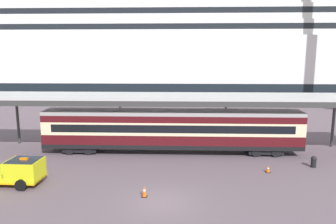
{
  "coord_description": "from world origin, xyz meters",
  "views": [
    {
      "loc": [
        1.11,
        -18.93,
        9.07
      ],
      "look_at": [
        0.11,
        7.44,
        4.5
      ],
      "focal_mm": 34.09,
      "sensor_mm": 36.0,
      "label": 1
    }
  ],
  "objects_px": {
    "train_carriage": "(172,129)",
    "service_truck": "(12,171)",
    "traffic_cone_mid": "(268,169)",
    "quay_bollard": "(314,161)",
    "cruise_ship": "(237,45)",
    "traffic_cone_near": "(144,191)"
  },
  "relations": [
    {
      "from": "train_carriage",
      "to": "quay_bollard",
      "type": "height_order",
      "value": "train_carriage"
    },
    {
      "from": "train_carriage",
      "to": "service_truck",
      "type": "xyz_separation_m",
      "value": [
        -11.22,
        -8.25,
        -1.32
      ]
    },
    {
      "from": "service_truck",
      "to": "cruise_ship",
      "type": "bearing_deg",
      "value": 64.78
    },
    {
      "from": "train_carriage",
      "to": "service_truck",
      "type": "relative_size",
      "value": 4.58
    },
    {
      "from": "traffic_cone_near",
      "to": "quay_bollard",
      "type": "distance_m",
      "value": 14.81
    },
    {
      "from": "train_carriage",
      "to": "service_truck",
      "type": "distance_m",
      "value": 13.99
    },
    {
      "from": "traffic_cone_mid",
      "to": "train_carriage",
      "type": "bearing_deg",
      "value": 146.8
    },
    {
      "from": "cruise_ship",
      "to": "traffic_cone_near",
      "type": "height_order",
      "value": "cruise_ship"
    },
    {
      "from": "service_truck",
      "to": "traffic_cone_near",
      "type": "height_order",
      "value": "service_truck"
    },
    {
      "from": "traffic_cone_near",
      "to": "traffic_cone_mid",
      "type": "relative_size",
      "value": 1.29
    },
    {
      "from": "service_truck",
      "to": "quay_bollard",
      "type": "bearing_deg",
      "value": 11.1
    },
    {
      "from": "cruise_ship",
      "to": "traffic_cone_near",
      "type": "relative_size",
      "value": 215.29
    },
    {
      "from": "traffic_cone_near",
      "to": "traffic_cone_mid",
      "type": "bearing_deg",
      "value": 27.37
    },
    {
      "from": "traffic_cone_near",
      "to": "train_carriage",
      "type": "bearing_deg",
      "value": 81.11
    },
    {
      "from": "train_carriage",
      "to": "traffic_cone_near",
      "type": "distance_m",
      "value": 10.23
    },
    {
      "from": "traffic_cone_mid",
      "to": "quay_bollard",
      "type": "bearing_deg",
      "value": 18.45
    },
    {
      "from": "cruise_ship",
      "to": "service_truck",
      "type": "relative_size",
      "value": 31.83
    },
    {
      "from": "traffic_cone_near",
      "to": "cruise_ship",
      "type": "bearing_deg",
      "value": 74.51
    },
    {
      "from": "traffic_cone_near",
      "to": "traffic_cone_mid",
      "type": "height_order",
      "value": "traffic_cone_near"
    },
    {
      "from": "traffic_cone_mid",
      "to": "quay_bollard",
      "type": "relative_size",
      "value": 0.63
    },
    {
      "from": "traffic_cone_mid",
      "to": "quay_bollard",
      "type": "xyz_separation_m",
      "value": [
        4.11,
        1.37,
        0.22
      ]
    },
    {
      "from": "service_truck",
      "to": "train_carriage",
      "type": "bearing_deg",
      "value": 36.34
    }
  ]
}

